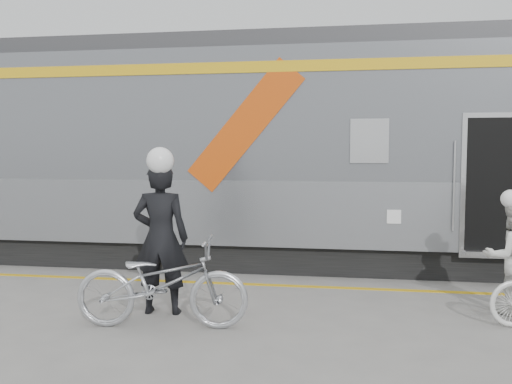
# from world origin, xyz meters

# --- Properties ---
(ground) EXTENTS (90.00, 90.00, 0.00)m
(ground) POSITION_xyz_m (0.00, 0.00, 0.00)
(ground) COLOR slate
(ground) RESTS_ON ground
(train) EXTENTS (24.00, 3.17, 4.10)m
(train) POSITION_xyz_m (0.87, 4.19, 2.05)
(train) COLOR black
(train) RESTS_ON ground
(safety_strip) EXTENTS (24.00, 0.12, 0.01)m
(safety_strip) POSITION_xyz_m (0.00, 2.15, 0.00)
(safety_strip) COLOR gold
(safety_strip) RESTS_ON ground
(man) EXTENTS (0.76, 0.54, 1.95)m
(man) POSITION_xyz_m (-1.65, 0.51, 0.98)
(man) COLOR black
(man) RESTS_ON ground
(bicycle_left) EXTENTS (2.11, 0.92, 1.07)m
(bicycle_left) POSITION_xyz_m (-1.45, -0.04, 0.54)
(bicycle_left) COLOR #AFB2B7
(bicycle_left) RESTS_ON ground
(woman) EXTENTS (0.79, 0.66, 1.46)m
(woman) POSITION_xyz_m (2.80, 1.21, 0.73)
(woman) COLOR silver
(woman) RESTS_ON ground
(helmet_man) EXTENTS (0.34, 0.34, 0.34)m
(helmet_man) POSITION_xyz_m (-1.65, 0.51, 2.12)
(helmet_man) COLOR white
(helmet_man) RESTS_ON man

